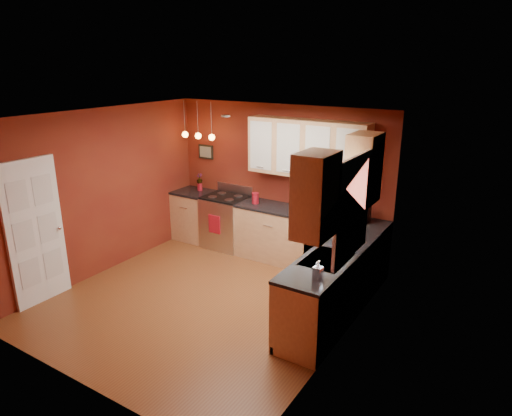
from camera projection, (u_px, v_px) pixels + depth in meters
The scene contains 27 objects.
floor at pixel (206, 300), 6.53m from camera, with size 4.20×4.20×0.00m, color brown.
ceiling at pixel (199, 117), 5.73m from camera, with size 4.00×4.20×0.02m, color white.
wall_back at pixel (279, 181), 7.82m from camera, with size 4.00×0.02×2.60m, color maroon.
wall_front at pixel (68, 273), 4.44m from camera, with size 4.00×0.02×2.60m, color maroon.
wall_left at pixel (102, 193), 7.14m from camera, with size 0.02×4.20×2.60m, color maroon.
wall_right at pixel (343, 245), 5.12m from camera, with size 0.02×4.20×2.60m, color maroon.
base_cabinets_back_left at pixel (195, 216), 8.67m from camera, with size 0.70×0.60×0.90m, color tan.
base_cabinets_back_right at pixel (308, 241), 7.47m from camera, with size 2.54×0.60×0.90m, color tan.
base_cabinets_right at pixel (330, 289), 5.90m from camera, with size 0.60×2.10×0.90m, color tan.
counter_back_left at pixel (194, 192), 8.53m from camera, with size 0.70×0.62×0.04m, color black.
counter_back_right at pixel (309, 214), 7.33m from camera, with size 2.54×0.62×0.04m, color black.
counter_right at pixel (332, 256), 5.75m from camera, with size 0.62×2.10×0.04m, color black.
gas_range at pixel (226, 221), 8.30m from camera, with size 0.76×0.64×1.11m.
dishwasher_front at pixel (321, 252), 7.05m from camera, with size 0.60×0.02×0.80m, color silver.
sink at pixel (327, 261), 5.63m from camera, with size 0.50×0.70×0.33m.
window at pixel (352, 205), 5.25m from camera, with size 0.06×1.02×1.22m.
door_left_wall at pixel (35, 233), 6.24m from camera, with size 0.12×0.82×2.05m.
upper_cabinets_back at pixel (307, 148), 7.18m from camera, with size 2.00×0.35×0.90m, color tan.
upper_cabinets_right at pixel (342, 180), 5.27m from camera, with size 0.35×1.95×0.90m, color tan.
wall_picture at pixel (206, 152), 8.48m from camera, with size 0.32×0.03×0.26m, color black.
pendant_lights at pixel (198, 135), 8.05m from camera, with size 0.71×0.11×0.66m.
red_canister at pixel (255, 198), 7.77m from camera, with size 0.12×0.12×0.19m.
red_vase at pixel (200, 187), 8.55m from camera, with size 0.09×0.09×0.14m, color maroon.
flowers at pixel (199, 179), 8.50m from camera, with size 0.11×0.11×0.20m, color maroon.
coffee_maker at pixel (363, 214), 6.86m from camera, with size 0.20×0.20×0.28m.
soap_pump at pixel (318, 270), 5.08m from camera, with size 0.10×0.10×0.21m, color white.
dish_towel at pixel (214, 224), 8.03m from camera, with size 0.24×0.02×0.33m, color maroon.
Camera 1 is at (3.69, -4.54, 3.28)m, focal length 32.00 mm.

